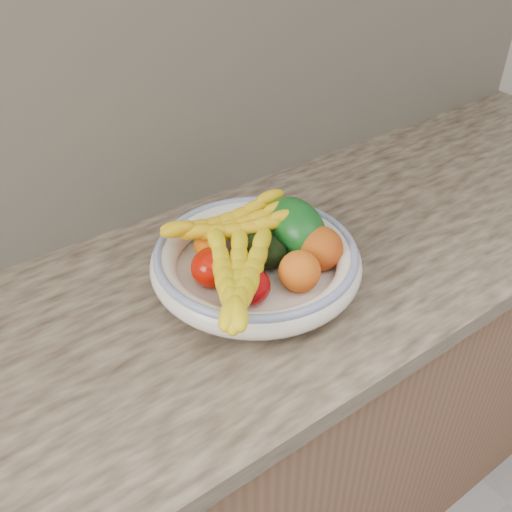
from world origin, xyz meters
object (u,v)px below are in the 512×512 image
(banana_bunch_back, at_px, (230,228))
(green_mango, at_px, (294,228))
(fruit_bowl, at_px, (256,261))
(banana_bunch_front, at_px, (237,285))

(banana_bunch_back, bearing_deg, green_mango, -14.21)
(fruit_bowl, height_order, banana_bunch_front, banana_bunch_front)
(green_mango, distance_m, banana_bunch_back, 0.12)
(fruit_bowl, relative_size, banana_bunch_back, 1.41)
(fruit_bowl, relative_size, green_mango, 2.51)
(green_mango, relative_size, banana_bunch_back, 0.56)
(green_mango, height_order, banana_bunch_front, green_mango)
(fruit_bowl, xyz_separation_m, banana_bunch_front, (-0.09, -0.07, 0.03))
(banana_bunch_front, bearing_deg, banana_bunch_back, 7.17)
(banana_bunch_back, bearing_deg, banana_bunch_front, -105.83)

